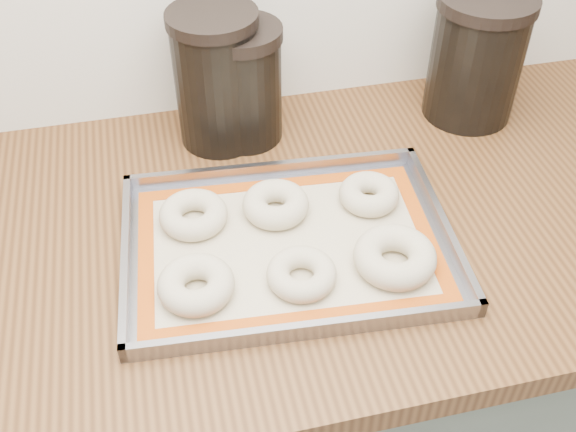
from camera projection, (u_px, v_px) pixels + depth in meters
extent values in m
cube|color=slate|center=(380.00, 375.00, 1.35)|extent=(3.00, 0.65, 0.86)
cube|color=brown|center=(408.00, 209.00, 1.05)|extent=(3.06, 0.68, 0.04)
cube|color=gray|center=(288.00, 246.00, 0.96)|extent=(0.48, 0.36, 0.00)
cube|color=gray|center=(272.00, 169.00, 1.06)|extent=(0.46, 0.04, 0.02)
cube|color=gray|center=(308.00, 330.00, 0.83)|extent=(0.46, 0.04, 0.02)
cube|color=gray|center=(126.00, 258.00, 0.92)|extent=(0.03, 0.33, 0.02)
cube|color=gray|center=(442.00, 223.00, 0.97)|extent=(0.03, 0.33, 0.02)
cube|color=#C6B793|center=(288.00, 245.00, 0.95)|extent=(0.44, 0.32, 0.00)
cube|color=#B4460C|center=(275.00, 184.00, 1.05)|extent=(0.42, 0.05, 0.00)
cube|color=#B4460C|center=(304.00, 318.00, 0.86)|extent=(0.42, 0.05, 0.00)
cube|color=#B4460C|center=(146.00, 260.00, 0.93)|extent=(0.04, 0.25, 0.00)
cube|color=#B4460C|center=(424.00, 229.00, 0.97)|extent=(0.04, 0.25, 0.00)
torus|color=beige|center=(196.00, 285.00, 0.87)|extent=(0.13, 0.13, 0.04)
torus|color=beige|center=(302.00, 274.00, 0.89)|extent=(0.11, 0.11, 0.03)
torus|color=beige|center=(395.00, 257.00, 0.91)|extent=(0.14, 0.14, 0.04)
torus|color=beige|center=(193.00, 215.00, 0.98)|extent=(0.12, 0.12, 0.03)
torus|color=beige|center=(276.00, 204.00, 0.99)|extent=(0.12, 0.12, 0.04)
torus|color=beige|center=(369.00, 194.00, 1.01)|extent=(0.09, 0.09, 0.03)
cylinder|color=black|center=(217.00, 84.00, 1.08)|extent=(0.13, 0.13, 0.21)
cylinder|color=black|center=(212.00, 18.00, 1.00)|extent=(0.14, 0.14, 0.02)
cylinder|color=black|center=(244.00, 90.00, 1.09)|extent=(0.12, 0.12, 0.18)
cylinder|color=black|center=(241.00, 34.00, 1.03)|extent=(0.13, 0.13, 0.02)
cylinder|color=black|center=(475.00, 63.00, 1.14)|extent=(0.15, 0.15, 0.20)
cylinder|color=black|center=(488.00, 2.00, 1.07)|extent=(0.16, 0.16, 0.02)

